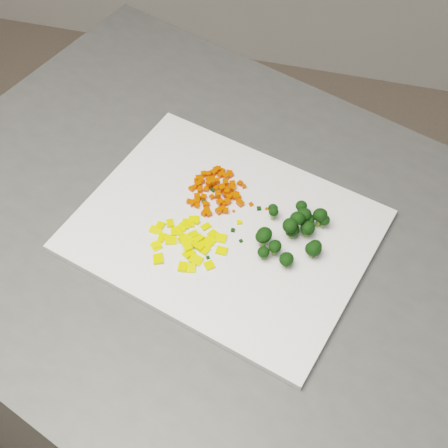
% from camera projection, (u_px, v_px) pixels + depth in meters
% --- Properties ---
extents(counter_block, '(1.27, 1.08, 0.90)m').
position_uv_depth(counter_block, '(232.00, 366.00, 1.30)').
color(counter_block, '#444442').
rests_on(counter_block, ground).
extents(cutting_board, '(0.50, 0.44, 0.01)m').
position_uv_depth(cutting_board, '(224.00, 230.00, 0.95)').
color(cutting_board, white).
rests_on(cutting_board, counter_block).
extents(carrot_pile, '(0.09, 0.09, 0.03)m').
position_uv_depth(carrot_pile, '(215.00, 187.00, 0.97)').
color(carrot_pile, red).
rests_on(carrot_pile, cutting_board).
extents(pepper_pile, '(0.11, 0.11, 0.02)m').
position_uv_depth(pepper_pile, '(188.00, 238.00, 0.92)').
color(pepper_pile, yellow).
rests_on(pepper_pile, cutting_board).
extents(broccoli_pile, '(0.11, 0.11, 0.05)m').
position_uv_depth(broccoli_pile, '(294.00, 230.00, 0.91)').
color(broccoli_pile, black).
rests_on(broccoli_pile, cutting_board).
extents(carrot_cube_0, '(0.01, 0.01, 0.01)m').
position_uv_depth(carrot_cube_0, '(212.00, 182.00, 0.98)').
color(carrot_cube_0, red).
rests_on(carrot_cube_0, carrot_pile).
extents(carrot_cube_1, '(0.01, 0.01, 0.01)m').
position_uv_depth(carrot_cube_1, '(236.00, 197.00, 0.97)').
color(carrot_cube_1, red).
rests_on(carrot_cube_1, carrot_pile).
extents(carrot_cube_2, '(0.01, 0.01, 0.01)m').
position_uv_depth(carrot_cube_2, '(219.00, 169.00, 1.01)').
color(carrot_cube_2, red).
rests_on(carrot_cube_2, carrot_pile).
extents(carrot_cube_3, '(0.01, 0.01, 0.01)m').
position_uv_depth(carrot_cube_3, '(236.00, 196.00, 0.97)').
color(carrot_cube_3, red).
rests_on(carrot_cube_3, carrot_pile).
extents(carrot_cube_4, '(0.01, 0.01, 0.01)m').
position_uv_depth(carrot_cube_4, '(232.00, 188.00, 0.98)').
color(carrot_cube_4, red).
rests_on(carrot_cube_4, carrot_pile).
extents(carrot_cube_5, '(0.01, 0.01, 0.01)m').
position_uv_depth(carrot_cube_5, '(223.00, 208.00, 0.96)').
color(carrot_cube_5, red).
rests_on(carrot_cube_5, carrot_pile).
extents(carrot_cube_6, '(0.01, 0.01, 0.01)m').
position_uv_depth(carrot_cube_6, '(218.00, 181.00, 0.98)').
color(carrot_cube_6, red).
rests_on(carrot_cube_6, carrot_pile).
extents(carrot_cube_7, '(0.01, 0.01, 0.01)m').
position_uv_depth(carrot_cube_7, '(214.00, 173.00, 1.00)').
color(carrot_cube_7, red).
rests_on(carrot_cube_7, carrot_pile).
extents(carrot_cube_8, '(0.01, 0.01, 0.01)m').
position_uv_depth(carrot_cube_8, '(197.00, 206.00, 0.96)').
color(carrot_cube_8, red).
rests_on(carrot_cube_8, carrot_pile).
extents(carrot_cube_9, '(0.01, 0.01, 0.01)m').
position_uv_depth(carrot_cube_9, '(229.00, 173.00, 1.00)').
color(carrot_cube_9, red).
rests_on(carrot_cube_9, carrot_pile).
extents(carrot_cube_10, '(0.01, 0.01, 0.01)m').
position_uv_depth(carrot_cube_10, '(223.00, 171.00, 1.01)').
color(carrot_cube_10, red).
rests_on(carrot_cube_10, carrot_pile).
extents(carrot_cube_11, '(0.01, 0.01, 0.01)m').
position_uv_depth(carrot_cube_11, '(202.00, 181.00, 0.99)').
color(carrot_cube_11, red).
rests_on(carrot_cube_11, carrot_pile).
extents(carrot_cube_12, '(0.01, 0.01, 0.01)m').
position_uv_depth(carrot_cube_12, '(222.00, 187.00, 0.98)').
color(carrot_cube_12, red).
rests_on(carrot_cube_12, carrot_pile).
extents(carrot_cube_13, '(0.01, 0.01, 0.01)m').
position_uv_depth(carrot_cube_13, '(226.00, 194.00, 0.98)').
color(carrot_cube_13, red).
rests_on(carrot_cube_13, carrot_pile).
extents(carrot_cube_14, '(0.01, 0.01, 0.01)m').
position_uv_depth(carrot_cube_14, '(226.00, 188.00, 0.98)').
color(carrot_cube_14, red).
rests_on(carrot_cube_14, carrot_pile).
extents(carrot_cube_15, '(0.01, 0.01, 0.01)m').
position_uv_depth(carrot_cube_15, '(194.00, 187.00, 0.99)').
color(carrot_cube_15, red).
rests_on(carrot_cube_15, carrot_pile).
extents(carrot_cube_16, '(0.01, 0.01, 0.01)m').
position_uv_depth(carrot_cube_16, '(207.00, 210.00, 0.96)').
color(carrot_cube_16, red).
rests_on(carrot_cube_16, carrot_pile).
extents(carrot_cube_17, '(0.01, 0.01, 0.01)m').
position_uv_depth(carrot_cube_17, '(204.00, 174.00, 1.00)').
color(carrot_cube_17, red).
rests_on(carrot_cube_17, carrot_pile).
extents(carrot_cube_18, '(0.01, 0.01, 0.01)m').
position_uv_depth(carrot_cube_18, '(210.00, 186.00, 0.99)').
color(carrot_cube_18, red).
rests_on(carrot_cube_18, carrot_pile).
extents(carrot_cube_19, '(0.01, 0.01, 0.01)m').
position_uv_depth(carrot_cube_19, '(206.00, 189.00, 0.98)').
color(carrot_cube_19, red).
rests_on(carrot_cube_19, carrot_pile).
extents(carrot_cube_20, '(0.01, 0.01, 0.01)m').
position_uv_depth(carrot_cube_20, '(227.00, 202.00, 0.97)').
color(carrot_cube_20, red).
rests_on(carrot_cube_20, carrot_pile).
extents(carrot_cube_21, '(0.01, 0.01, 0.01)m').
position_uv_depth(carrot_cube_21, '(204.00, 213.00, 0.95)').
color(carrot_cube_21, red).
rests_on(carrot_cube_21, carrot_pile).
extents(carrot_cube_22, '(0.01, 0.01, 0.01)m').
position_uv_depth(carrot_cube_22, '(239.00, 201.00, 0.97)').
color(carrot_cube_22, red).
rests_on(carrot_cube_22, carrot_pile).
extents(carrot_cube_23, '(0.01, 0.01, 0.01)m').
position_uv_depth(carrot_cube_23, '(198.00, 180.00, 1.00)').
color(carrot_cube_23, red).
rests_on(carrot_cube_23, carrot_pile).
extents(carrot_cube_24, '(0.01, 0.01, 0.01)m').
position_uv_depth(carrot_cube_24, '(197.00, 197.00, 0.97)').
color(carrot_cube_24, red).
rests_on(carrot_cube_24, carrot_pile).
extents(carrot_cube_25, '(0.01, 0.01, 0.01)m').
position_uv_depth(carrot_cube_25, '(226.00, 211.00, 0.96)').
color(carrot_cube_25, red).
rests_on(carrot_cube_25, carrot_pile).
extents(carrot_cube_26, '(0.01, 0.01, 0.01)m').
position_uv_depth(carrot_cube_26, '(212.00, 197.00, 0.97)').
color(carrot_cube_26, red).
rests_on(carrot_cube_26, carrot_pile).
extents(carrot_cube_27, '(0.01, 0.01, 0.01)m').
position_uv_depth(carrot_cube_27, '(192.00, 189.00, 0.98)').
color(carrot_cube_27, red).
rests_on(carrot_cube_27, carrot_pile).
extents(carrot_cube_28, '(0.01, 0.01, 0.01)m').
position_uv_depth(carrot_cube_28, '(231.00, 175.00, 1.00)').
color(carrot_cube_28, red).
rests_on(carrot_cube_28, carrot_pile).
extents(carrot_cube_29, '(0.01, 0.01, 0.01)m').
position_uv_depth(carrot_cube_29, '(226.00, 183.00, 0.98)').
color(carrot_cube_29, red).
rests_on(carrot_cube_29, carrot_pile).
extents(carrot_cube_30, '(0.01, 0.01, 0.01)m').
position_uv_depth(carrot_cube_30, '(241.00, 204.00, 0.97)').
color(carrot_cube_30, red).
rests_on(carrot_cube_30, carrot_pile).
extents(carrot_cube_31, '(0.01, 0.01, 0.01)m').
position_uv_depth(carrot_cube_31, '(226.00, 177.00, 1.00)').
color(carrot_cube_31, red).
rests_on(carrot_cube_31, carrot_pile).
extents(carrot_cube_32, '(0.01, 0.01, 0.01)m').
position_uv_depth(carrot_cube_32, '(197.00, 201.00, 0.97)').
color(carrot_cube_32, red).
rests_on(carrot_cube_32, carrot_pile).
extents(carrot_cube_33, '(0.01, 0.01, 0.01)m').
position_uv_depth(carrot_cube_33, '(199.00, 179.00, 1.00)').
color(carrot_cube_33, red).
rests_on(carrot_cube_33, carrot_pile).
extents(carrot_cube_34, '(0.01, 0.01, 0.01)m').
position_uv_depth(carrot_cube_34, '(207.00, 205.00, 0.97)').
color(carrot_cube_34, red).
rests_on(carrot_cube_34, carrot_pile).
extents(carrot_cube_35, '(0.01, 0.01, 0.01)m').
position_uv_depth(carrot_cube_35, '(192.00, 203.00, 0.97)').
color(carrot_cube_35, red).
rests_on(carrot_cube_35, carrot_pile).
extents(carrot_cube_36, '(0.01, 0.01, 0.01)m').
position_uv_depth(carrot_cube_36, '(213.00, 182.00, 0.99)').
color(carrot_cube_36, red).
rests_on(carrot_cube_36, carrot_pile).
extents(carrot_cube_37, '(0.01, 0.01, 0.01)m').
position_uv_depth(carrot_cube_37, '(236.00, 195.00, 0.98)').
color(carrot_cube_37, red).
rests_on(carrot_cube_37, carrot_pile).
extents(carrot_cube_38, '(0.01, 0.01, 0.01)m').
position_uv_depth(carrot_cube_38, '(235.00, 196.00, 0.98)').
color(carrot_cube_38, red).
rests_on(carrot_cube_38, carrot_pile).
extents(carrot_cube_39, '(0.01, 0.01, 0.01)m').
position_uv_depth(carrot_cube_39, '(196.00, 180.00, 1.00)').
color(carrot_cube_39, red).
rests_on(carrot_cube_39, carrot_pile).
extents(carrot_cube_40, '(0.01, 0.01, 0.01)m').
position_uv_depth(carrot_cube_40, '(222.00, 188.00, 0.97)').
color(carrot_cube_40, red).
rests_on(carrot_cube_40, carrot_pile).
extents(carrot_cube_41, '(0.01, 0.01, 0.01)m').
position_uv_depth(carrot_cube_41, '(204.00, 197.00, 0.97)').
color(carrot_cube_41, red).
rests_on(carrot_cube_41, carrot_pile).
extents(carrot_cube_42, '(0.01, 0.01, 0.01)m').
position_uv_depth(carrot_cube_42, '(232.00, 195.00, 0.98)').
color(carrot_cube_42, red).
rests_on(carrot_cube_42, carrot_pile).
extents(carrot_cube_43, '(0.01, 0.01, 0.01)m').
position_uv_depth(carrot_cube_43, '(219.00, 211.00, 0.96)').
color(carrot_cube_43, red).
rests_on(carrot_cube_43, carrot_pile).
extents(carrot_cube_44, '(0.01, 0.01, 0.01)m').
position_uv_depth(carrot_cube_44, '(191.00, 189.00, 0.99)').
color(carrot_cube_44, red).
rests_on(carrot_cube_44, carrot_pile).
extents(carrot_cube_45, '(0.01, 0.01, 0.01)m').
position_uv_depth(carrot_cube_45, '(212.00, 179.00, 1.00)').
color(carrot_cube_45, red).
rests_on(carrot_cube_45, carrot_pile).
extents(carrot_cube_46, '(0.01, 0.01, 0.01)m').
position_uv_depth(carrot_cube_46, '(209.00, 214.00, 0.95)').
color(carrot_cube_46, red).
rests_on(carrot_cube_46, carrot_pile).
extents(carrot_cube_47, '(0.01, 0.01, 0.01)m').
position_uv_depth(carrot_cube_47, '(235.00, 197.00, 0.97)').
color(carrot_cube_47, red).
rests_on(carrot_cube_47, carrot_pile).
extents(carrot_cube_48, '(0.01, 0.01, 0.01)m').
position_uv_depth(carrot_cube_48, '(229.00, 197.00, 0.97)').
color(carrot_cube_48, red).
rests_on(carrot_cube_48, carrot_pile).
extents(carrot_cube_49, '(0.01, 0.01, 0.01)m').
position_uv_depth(carrot_cube_49, '(199.00, 181.00, 1.00)').
color(carrot_cube_49, red).
rests_on(carrot_cube_49, carrot_pile).
extents(carrot_cube_50, '(0.01, 0.01, 0.01)m').
position_uv_depth(carrot_cube_50, '(200.00, 179.00, 1.00)').
color(carrot_cube_50, red).
rests_on(carrot_cube_50, carrot_pile).
extents(carrot_cube_51, '(0.01, 0.01, 0.01)m').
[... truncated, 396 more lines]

